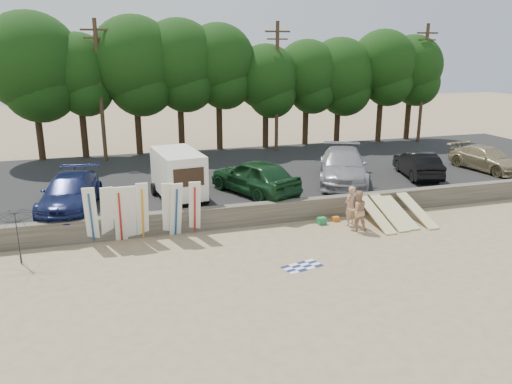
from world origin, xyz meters
TOP-DOWN VIEW (x-y plane):
  - ground at (0.00, 0.00)m, footprint 120.00×120.00m
  - seawall at (0.00, 3.00)m, footprint 44.00×0.50m
  - parking_lot at (0.00, 10.50)m, footprint 44.00×14.50m
  - treeline at (-1.78, 17.52)m, footprint 33.43×6.37m
  - utility_poles at (2.00, 16.00)m, footprint 25.80×0.26m
  - box_trailer at (-6.64, 5.70)m, footprint 2.51×3.98m
  - car_0 at (-11.66, 5.50)m, footprint 3.06×5.82m
  - car_1 at (-2.79, 5.57)m, footprint 4.10×5.71m
  - car_2 at (2.60, 6.41)m, footprint 4.87×6.71m
  - car_3 at (7.23, 6.16)m, footprint 2.68×4.77m
  - car_4 at (12.24, 6.36)m, footprint 2.68×5.16m
  - surfboard_upright_0 at (-10.72, 2.54)m, footprint 0.54×0.68m
  - surfboard_upright_1 at (-10.09, 2.55)m, footprint 0.60×0.82m
  - surfboard_upright_2 at (-9.57, 2.43)m, footprint 0.50×0.75m
  - surfboard_upright_3 at (-9.17, 2.46)m, footprint 0.53×0.78m
  - surfboard_upright_4 at (-8.65, 2.57)m, footprint 0.53×0.60m
  - surfboard_upright_5 at (-7.58, 2.48)m, footprint 0.54×0.79m
  - surfboard_upright_6 at (-7.26, 2.38)m, footprint 0.58×0.85m
  - surfboard_upright_7 at (-6.44, 2.46)m, footprint 0.55×0.85m
  - surfboard_low_0 at (1.81, 1.31)m, footprint 0.56×2.88m
  - surfboard_low_1 at (2.52, 1.42)m, footprint 0.56×2.87m
  - surfboard_low_2 at (3.11, 1.51)m, footprint 0.56×2.88m
  - surfboard_low_3 at (4.00, 1.33)m, footprint 0.56×2.88m
  - beachgoer_a at (0.60, 1.60)m, footprint 0.81×0.73m
  - beachgoer_b at (0.59, 0.87)m, footprint 0.97×0.79m
  - cooler at (-0.58, 2.09)m, footprint 0.41×0.34m
  - gear_bag at (0.24, 2.29)m, footprint 0.31×0.26m
  - beach_towel at (-3.21, -2.03)m, footprint 1.83×1.83m
  - beach_umbrella at (-13.30, 1.35)m, footprint 3.37×3.37m

SIDE VIEW (x-z plane):
  - ground at x=0.00m, z-range 0.00..0.00m
  - beach_towel at x=-3.21m, z-range 0.01..0.01m
  - gear_bag at x=0.24m, z-range 0.00..0.22m
  - cooler at x=-0.58m, z-range 0.00..0.32m
  - parking_lot at x=0.00m, z-range 0.00..0.70m
  - surfboard_low_2 at x=3.11m, z-range 0.00..0.96m
  - surfboard_low_3 at x=4.00m, z-range 0.00..0.97m
  - surfboard_low_0 at x=1.81m, z-range 0.00..0.99m
  - seawall at x=0.00m, z-range 0.00..1.00m
  - surfboard_low_1 at x=2.52m, z-range 0.00..1.01m
  - beachgoer_a at x=0.60m, z-range 0.00..1.86m
  - beachgoer_b at x=0.59m, z-range 0.00..1.86m
  - beach_umbrella at x=-13.30m, z-range 0.00..2.17m
  - surfboard_upright_7 at x=-6.44m, z-range 0.00..2.50m
  - surfboard_upright_6 at x=-7.26m, z-range 0.00..2.51m
  - surfboard_upright_3 at x=-9.17m, z-range 0.00..2.52m
  - surfboard_upright_5 at x=-7.58m, z-range 0.00..2.52m
  - surfboard_upright_1 at x=-10.09m, z-range 0.00..2.52m
  - surfboard_upright_2 at x=-9.57m, z-range 0.00..2.52m
  - surfboard_upright_0 at x=-10.72m, z-range 0.00..2.54m
  - surfboard_upright_4 at x=-8.65m, z-range 0.00..2.56m
  - car_4 at x=12.24m, z-range 0.70..2.13m
  - car_3 at x=7.23m, z-range 0.70..2.19m
  - car_0 at x=-11.66m, z-range 0.70..2.31m
  - car_2 at x=2.60m, z-range 0.70..2.50m
  - car_1 at x=-2.79m, z-range 0.70..2.51m
  - box_trailer at x=-6.64m, z-range 0.85..3.26m
  - utility_poles at x=2.00m, z-range 0.93..9.93m
  - treeline at x=-1.78m, z-range 1.94..11.48m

